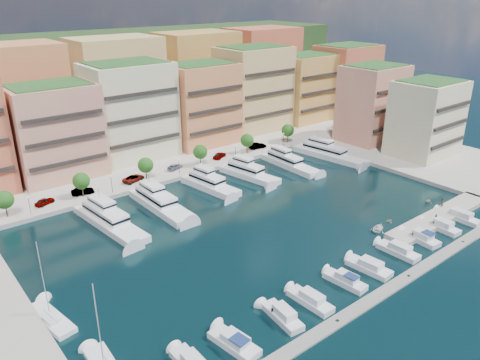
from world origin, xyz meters
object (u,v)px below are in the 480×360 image
at_px(tree_4, 247,140).
at_px(tender_3, 428,201).
at_px(lamppost_4, 283,137).
at_px(tree_2, 146,165).
at_px(car_5, 258,146).
at_px(tree_3, 200,152).
at_px(yacht_1, 108,220).
at_px(car_4, 220,155).
at_px(tree_1, 81,181).
at_px(lamppost_2, 179,164).
at_px(lamppost_1, 111,181).
at_px(cruiser_4, 345,281).
at_px(car_1, 83,191).
at_px(yacht_5, 288,162).
at_px(car_3, 175,167).
at_px(yacht_2, 159,202).
at_px(tree_5, 288,130).
at_px(tree_0, 4,200).
at_px(cruiser_6, 398,251).
at_px(yacht_6, 327,153).
at_px(yacht_4, 248,173).
at_px(sailboat_1, 51,320).
at_px(cruiser_9, 459,217).
at_px(tender_1, 389,220).
at_px(car_2, 134,178).
at_px(lamppost_0, 29,202).
at_px(lamppost_3, 235,150).
at_px(cruiser_1, 235,343).
at_px(cruiser_2, 283,316).
at_px(tender_0, 378,228).
at_px(cruiser_3, 310,301).
at_px(person_1, 442,202).
at_px(car_0, 45,201).

bearing_deg(tree_4, tender_3, -76.92).
bearing_deg(tender_3, lamppost_4, 2.72).
xyz_separation_m(tree_2, car_5, (37.00, 1.20, -2.90)).
xyz_separation_m(tree_3, yacht_1, (-32.77, -14.78, -3.65)).
relative_size(car_4, car_5, 0.96).
bearing_deg(tree_1, lamppost_2, -5.47).
bearing_deg(lamppost_1, yacht_1, -118.47).
distance_m(cruiser_4, car_1, 62.53).
relative_size(yacht_5, car_3, 4.08).
bearing_deg(yacht_2, car_4, 28.98).
height_order(tree_3, tree_5, same).
relative_size(tree_0, cruiser_6, 0.73).
height_order(tree_0, yacht_6, tree_0).
height_order(lamppost_4, cruiser_6, lamppost_4).
relative_size(yacht_4, sailboat_1, 1.34).
height_order(cruiser_9, tender_1, cruiser_9).
bearing_deg(yacht_2, sailboat_1, -143.03).
distance_m(tree_4, lamppost_2, 24.13).
height_order(yacht_1, car_2, yacht_1).
distance_m(lamppost_0, tender_1, 73.89).
bearing_deg(tree_4, lamppost_3, -159.03).
height_order(cruiser_1, cruiser_2, cruiser_1).
height_order(tree_2, tree_3, same).
relative_size(sailboat_1, car_4, 2.68).
height_order(tree_2, tender_0, tree_2).
relative_size(yacht_6, cruiser_3, 2.99).
height_order(lamppost_1, cruiser_2, lamppost_1).
relative_size(yacht_1, car_1, 4.60).
bearing_deg(tender_3, lamppost_1, 51.83).
xyz_separation_m(yacht_6, person_1, (-7.42, -38.53, 0.75)).
relative_size(lamppost_2, car_1, 0.85).
distance_m(cruiser_1, cruiser_6, 37.67).
relative_size(lamppost_0, car_5, 0.82).
bearing_deg(sailboat_1, lamppost_3, 29.67).
relative_size(yacht_5, tender_0, 4.99).
height_order(lamppost_0, car_0, lamppost_0).
height_order(yacht_4, cruiser_1, yacht_4).
relative_size(lamppost_2, cruiser_9, 0.48).
bearing_deg(car_1, lamppost_0, 117.43).
height_order(tender_0, car_5, car_5).
relative_size(tree_3, car_4, 1.15).
distance_m(tree_1, lamppost_3, 42.07).
distance_m(lamppost_4, tender_3, 47.43).
distance_m(tree_3, cruiser_3, 61.51).
distance_m(lamppost_1, lamppost_3, 36.00).
distance_m(tree_5, cruiser_6, 64.97).
bearing_deg(car_5, lamppost_4, -108.02).
height_order(cruiser_2, tender_0, cruiser_2).
height_order(cruiser_2, car_0, car_0).
xyz_separation_m(tree_1, tender_1, (44.61, -49.66, -4.38)).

